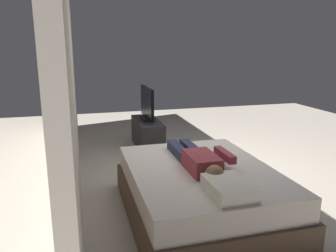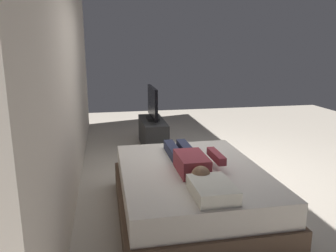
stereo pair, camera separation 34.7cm
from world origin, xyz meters
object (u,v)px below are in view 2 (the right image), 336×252
object	(u,v)px
tv	(153,104)
remote	(221,159)
pillow	(212,189)
person	(190,160)
bed	(191,193)
tv_stand	(153,133)

from	to	relation	value
tv	remote	bearing A→B (deg)	-170.02
pillow	person	bearing A→B (deg)	0.99
pillow	bed	bearing A→B (deg)	0.00
tv_stand	remote	bearing A→B (deg)	-170.02
bed	tv	xyz separation A→B (m)	(2.57, 0.03, 0.52)
pillow	tv	distance (m)	3.25
remote	tv_stand	size ratio (longest dim) A/B	0.14
pillow	person	size ratio (longest dim) A/B	0.38
bed	tv	distance (m)	2.62
person	remote	distance (m)	0.44
bed	remote	world-z (taller)	remote
bed	person	world-z (taller)	person
person	pillow	bearing A→B (deg)	-179.01
bed	pillow	xyz separation A→B (m)	(-0.68, 0.00, 0.34)
pillow	remote	distance (m)	0.94
remote	tv_stand	world-z (taller)	remote
bed	pillow	bearing A→B (deg)	180.00
tv	bed	bearing A→B (deg)	-179.37
pillow	remote	bearing A→B (deg)	-24.65
tv_stand	tv	xyz separation A→B (m)	(-0.00, 0.00, 0.53)
pillow	tv	xyz separation A→B (m)	(3.25, 0.03, 0.18)
bed	tv_stand	distance (m)	2.57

